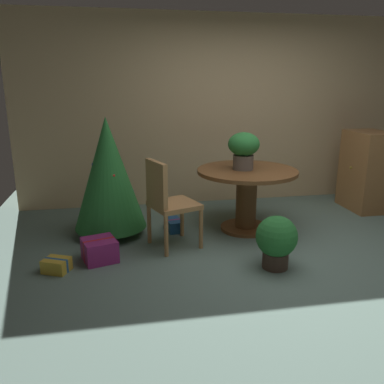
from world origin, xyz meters
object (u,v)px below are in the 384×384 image
at_px(round_dining_table, 247,189).
at_px(gift_box_purple, 100,250).
at_px(holiday_tree, 108,173).
at_px(potted_plant, 276,240).
at_px(wooden_chair_left_near, 167,200).
at_px(gift_box_gold, 57,265).
at_px(wooden_cabinet, 367,171).
at_px(gift_box_blue, 174,225).
at_px(flower_vase, 244,148).

relative_size(round_dining_table, gift_box_purple, 3.00).
bearing_deg(round_dining_table, holiday_tree, 175.62).
distance_m(holiday_tree, potted_plant, 1.97).
bearing_deg(holiday_tree, wooden_chair_left_near, -38.51).
xyz_separation_m(gift_box_gold, potted_plant, (2.03, -0.29, 0.22)).
distance_m(wooden_chair_left_near, gift_box_purple, 0.84).
distance_m(holiday_tree, wooden_cabinet, 3.46).
relative_size(wooden_chair_left_near, potted_plant, 1.85).
xyz_separation_m(gift_box_blue, gift_box_gold, (-1.22, -0.86, -0.00)).
bearing_deg(gift_box_purple, round_dining_table, 18.56).
bearing_deg(gift_box_gold, potted_plant, -8.08).
xyz_separation_m(gift_box_purple, wooden_cabinet, (3.55, 1.06, 0.42)).
xyz_separation_m(flower_vase, holiday_tree, (-1.52, 0.11, -0.26)).
xyz_separation_m(round_dining_table, flower_vase, (-0.05, 0.01, 0.48)).
xyz_separation_m(gift_box_purple, gift_box_gold, (-0.39, -0.18, -0.05)).
bearing_deg(holiday_tree, gift_box_gold, -119.92).
height_order(round_dining_table, potted_plant, round_dining_table).
distance_m(round_dining_table, holiday_tree, 1.59).
distance_m(gift_box_blue, gift_box_gold, 1.50).
xyz_separation_m(gift_box_blue, wooden_cabinet, (2.71, 0.37, 0.47)).
relative_size(round_dining_table, potted_plant, 2.26).
bearing_deg(gift_box_gold, gift_box_purple, 24.33).
bearing_deg(potted_plant, holiday_tree, 143.26).
height_order(wooden_cabinet, potted_plant, wooden_cabinet).
bearing_deg(potted_plant, gift_box_blue, 125.10).
relative_size(gift_box_blue, wooden_cabinet, 0.28).
relative_size(round_dining_table, holiday_tree, 0.85).
bearing_deg(wooden_cabinet, flower_vase, -165.89).
relative_size(flower_vase, potted_plant, 0.83).
relative_size(flower_vase, gift_box_gold, 1.50).
xyz_separation_m(round_dining_table, wooden_chair_left_near, (-0.97, -0.35, 0.02)).
height_order(flower_vase, gift_box_blue, flower_vase).
distance_m(holiday_tree, gift_box_gold, 1.19).
height_order(gift_box_gold, wooden_cabinet, wooden_cabinet).
distance_m(gift_box_blue, potted_plant, 1.43).
bearing_deg(round_dining_table, gift_box_blue, 171.51).
relative_size(gift_box_blue, potted_plant, 0.59).
bearing_deg(potted_plant, gift_box_gold, 171.92).
bearing_deg(wooden_chair_left_near, potted_plant, -35.57).
bearing_deg(gift_box_gold, gift_box_blue, 35.29).
xyz_separation_m(gift_box_purple, potted_plant, (1.64, -0.46, 0.17)).
height_order(wooden_chair_left_near, potted_plant, wooden_chair_left_near).
distance_m(gift_box_purple, potted_plant, 1.72).
distance_m(flower_vase, gift_box_gold, 2.34).
distance_m(flower_vase, holiday_tree, 1.55).
height_order(gift_box_gold, potted_plant, potted_plant).
bearing_deg(gift_box_purple, holiday_tree, 81.15).
bearing_deg(gift_box_blue, flower_vase, -8.04).
xyz_separation_m(round_dining_table, gift_box_gold, (-2.06, -0.74, -0.44)).
distance_m(round_dining_table, potted_plant, 1.05).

